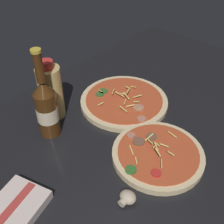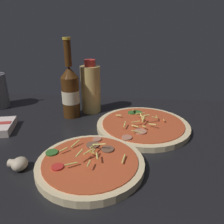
# 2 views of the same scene
# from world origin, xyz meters

# --- Properties ---
(counter_slab) EXTENTS (1.60, 0.90, 0.03)m
(counter_slab) POSITION_xyz_m (0.00, 0.00, 0.01)
(counter_slab) COLOR black
(counter_slab) RESTS_ON ground
(pizza_near) EXTENTS (0.25, 0.25, 0.05)m
(pizza_near) POSITION_xyz_m (0.07, -0.08, 0.04)
(pizza_near) COLOR beige
(pizza_near) RESTS_ON counter_slab
(pizza_far) EXTENTS (0.29, 0.29, 0.05)m
(pizza_far) POSITION_xyz_m (0.19, 0.14, 0.03)
(pizza_far) COLOR beige
(pizza_far) RESTS_ON counter_slab
(beer_bottle) EXTENTS (0.06, 0.06, 0.27)m
(beer_bottle) POSITION_xyz_m (-0.06, 0.21, 0.12)
(beer_bottle) COLOR #47280F
(beer_bottle) RESTS_ON counter_slab
(oil_bottle) EXTENTS (0.07, 0.07, 0.19)m
(oil_bottle) POSITION_xyz_m (-0.00, 0.27, 0.11)
(oil_bottle) COLOR #D6B766
(oil_bottle) RESTS_ON counter_slab
(mushroom_left) EXTENTS (0.04, 0.04, 0.03)m
(mushroom_left) POSITION_xyz_m (-0.09, -0.11, 0.04)
(mushroom_left) COLOR beige
(mushroom_left) RESTS_ON counter_slab
(dish_towel) EXTENTS (0.20, 0.15, 0.03)m
(dish_towel) POSITION_xyz_m (-0.30, 0.06, 0.04)
(dish_towel) COLOR beige
(dish_towel) RESTS_ON counter_slab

